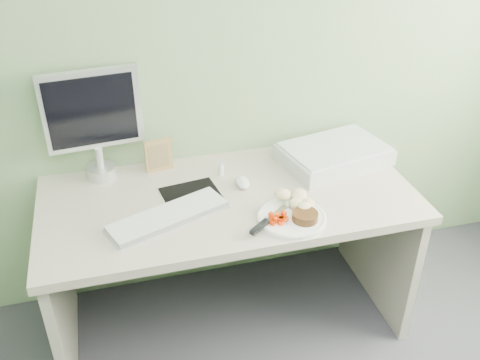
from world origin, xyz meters
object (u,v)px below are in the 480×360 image
object	(u,v)px
desk	(229,230)
scanner	(334,155)
plate	(292,218)
monitor	(94,119)

from	to	relation	value
desk	scanner	world-z (taller)	scanner
plate	scanner	distance (m)	0.52
plate	scanner	size ratio (longest dim) A/B	0.58
desk	plate	size ratio (longest dim) A/B	5.78
scanner	plate	bearing A→B (deg)	-144.01
desk	scanner	size ratio (longest dim) A/B	3.33
desk	monitor	distance (m)	0.76
desk	monitor	world-z (taller)	monitor
plate	desk	bearing A→B (deg)	130.87
monitor	plate	bearing A→B (deg)	-43.12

